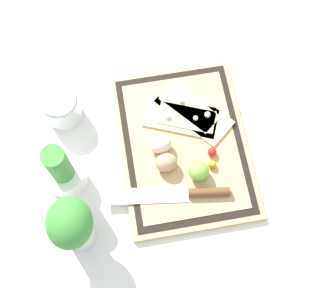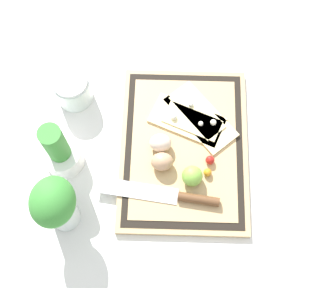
{
  "view_description": "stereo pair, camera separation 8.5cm",
  "coord_description": "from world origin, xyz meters",
  "views": [
    {
      "loc": [
        -0.42,
        0.11,
        1.12
      ],
      "look_at": [
        0.0,
        0.04,
        0.04
      ],
      "focal_mm": 50.0,
      "sensor_mm": 36.0,
      "label": 1
    },
    {
      "loc": [
        -0.43,
        0.03,
        1.12
      ],
      "look_at": [
        0.0,
        0.04,
        0.04
      ],
      "focal_mm": 50.0,
      "sensor_mm": 36.0,
      "label": 2
    }
  ],
  "objects": [
    {
      "name": "cherry_tomato_red",
      "position": [
        -0.04,
        -0.06,
        0.03
      ],
      "size": [
        0.02,
        0.02,
        0.02
      ],
      "primitive_type": "sphere",
      "color": "red",
      "rests_on": "cutting_board"
    },
    {
      "name": "cutting_board",
      "position": [
        0.0,
        0.0,
        0.01
      ],
      "size": [
        0.44,
        0.32,
        0.02
      ],
      "color": "tan",
      "rests_on": "ground_plane"
    },
    {
      "name": "pizza_slice_far",
      "position": [
        0.07,
        -0.01,
        0.02
      ],
      "size": [
        0.15,
        0.21,
        0.02
      ],
      "color": "beige",
      "rests_on": "cutting_board"
    },
    {
      "name": "cherry_tomato_yellow",
      "position": [
        -0.07,
        -0.06,
        0.03
      ],
      "size": [
        0.02,
        0.02,
        0.02
      ],
      "primitive_type": "sphere",
      "color": "orange",
      "rests_on": "cutting_board"
    },
    {
      "name": "pizza_slice_near",
      "position": [
        0.08,
        -0.04,
        0.02
      ],
      "size": [
        0.21,
        0.2,
        0.02
      ],
      "color": "beige",
      "rests_on": "cutting_board"
    },
    {
      "name": "herb_pot",
      "position": [
        -0.04,
        0.3,
        0.06
      ],
      "size": [
        0.1,
        0.1,
        0.18
      ],
      "color": "white",
      "rests_on": "ground_plane"
    },
    {
      "name": "knife",
      "position": [
        -0.13,
        0.01,
        0.03
      ],
      "size": [
        0.07,
        0.3,
        0.02
      ],
      "color": "silver",
      "rests_on": "cutting_board"
    },
    {
      "name": "egg_brown",
      "position": [
        -0.05,
        0.05,
        0.04
      ],
      "size": [
        0.05,
        0.05,
        0.05
      ],
      "primitive_type": "ellipsoid",
      "color": "tan",
      "rests_on": "cutting_board"
    },
    {
      "name": "ground_plane",
      "position": [
        0.0,
        0.0,
        0.0
      ],
      "size": [
        6.0,
        6.0,
        0.0
      ],
      "primitive_type": "plane",
      "color": "silver"
    },
    {
      "name": "sauce_jar",
      "position": [
        0.14,
        0.29,
        0.04
      ],
      "size": [
        0.09,
        0.09,
        0.09
      ],
      "color": "silver",
      "rests_on": "ground_plane"
    },
    {
      "name": "egg_pink",
      "position": [
        -0.0,
        0.06,
        0.04
      ],
      "size": [
        0.05,
        0.05,
        0.05
      ],
      "primitive_type": "ellipsoid",
      "color": "beige",
      "rests_on": "cutting_board"
    },
    {
      "name": "herb_glass",
      "position": [
        -0.18,
        0.28,
        0.11
      ],
      "size": [
        0.11,
        0.1,
        0.19
      ],
      "color": "silver",
      "rests_on": "ground_plane"
    },
    {
      "name": "lime",
      "position": [
        -0.08,
        -0.02,
        0.04
      ],
      "size": [
        0.05,
        0.05,
        0.05
      ],
      "primitive_type": "sphere",
      "color": "#7FB742",
      "rests_on": "cutting_board"
    }
  ]
}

